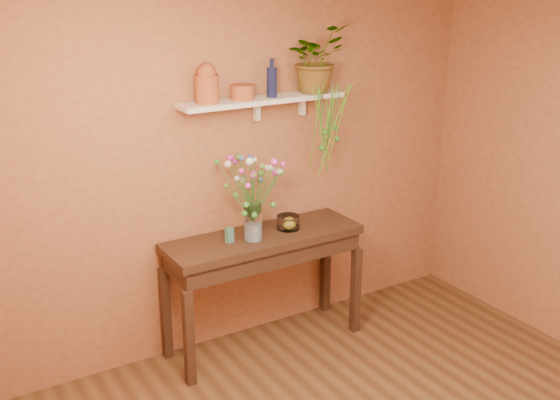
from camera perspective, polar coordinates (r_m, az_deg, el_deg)
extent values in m
cube|color=#A76F47|center=(5.20, -2.58, 2.40)|extent=(4.00, 0.04, 2.70)
cube|color=#A76F47|center=(2.82, -19.29, -13.60)|extent=(0.04, 4.00, 2.70)
cube|color=#3B2619|center=(5.11, -1.40, -3.26)|extent=(1.53, 0.49, 0.07)
cube|color=#3B2619|center=(5.15, -1.39, -4.27)|extent=(1.47, 0.45, 0.13)
cube|color=#3B2619|center=(4.88, -7.69, -11.49)|extent=(0.07, 0.07, 0.73)
cube|color=#3B2619|center=(5.54, 6.39, -7.56)|extent=(0.07, 0.07, 0.73)
cube|color=#3B2619|center=(5.23, -9.61, -9.42)|extent=(0.07, 0.07, 0.73)
cube|color=#3B2619|center=(5.85, 3.85, -6.01)|extent=(0.07, 0.07, 0.73)
cube|color=white|center=(4.98, -1.43, 8.43)|extent=(1.30, 0.24, 0.04)
cube|color=white|center=(5.08, -1.96, 7.57)|extent=(0.04, 0.05, 0.15)
cube|color=white|center=(5.28, 1.85, 8.00)|extent=(0.04, 0.05, 0.15)
cylinder|color=#9F542B|center=(4.76, -6.19, 9.27)|extent=(0.18, 0.18, 0.20)
sphere|color=#9F542B|center=(4.74, -6.23, 10.61)|extent=(0.13, 0.13, 0.13)
cylinder|color=#9F542B|center=(4.91, -3.20, 9.09)|extent=(0.19, 0.19, 0.11)
cylinder|color=#12173E|center=(4.98, -0.70, 9.89)|extent=(0.09, 0.09, 0.22)
cylinder|color=#12173E|center=(4.96, -0.71, 11.49)|extent=(0.04, 0.04, 0.06)
imported|color=#35812C|center=(5.18, 3.01, 11.82)|extent=(0.54, 0.50, 0.50)
cylinder|color=#35812C|center=(5.09, 4.51, 7.05)|extent=(0.04, 0.22, 0.47)
cylinder|color=#4DAB1D|center=(5.18, 4.50, 5.89)|extent=(0.21, 0.08, 0.71)
cylinder|color=#4DAB1D|center=(5.20, 4.18, 7.12)|extent=(0.13, 0.04, 0.50)
cylinder|color=#35812C|center=(5.15, 3.79, 7.32)|extent=(0.17, 0.06, 0.45)
cylinder|color=#4DAB1D|center=(5.21, 4.46, 7.63)|extent=(0.05, 0.06, 0.41)
cylinder|color=#4DAB1D|center=(5.16, 4.89, 7.13)|extent=(0.20, 0.10, 0.48)
cylinder|color=#35812C|center=(5.20, 4.25, 6.90)|extent=(0.04, 0.11, 0.54)
cylinder|color=#4DAB1D|center=(5.04, 2.96, 5.83)|extent=(0.16, 0.34, 0.67)
cylinder|color=#4DAB1D|center=(5.09, 3.96, 6.11)|extent=(0.09, 0.25, 0.63)
cylinder|color=#35812C|center=(5.11, 3.61, 5.77)|extent=(0.25, 0.20, 0.71)
cylinder|color=#4DAB1D|center=(5.17, 5.02, 6.48)|extent=(0.09, 0.14, 0.60)
cylinder|color=#4DAB1D|center=(5.11, 3.48, 6.26)|extent=(0.27, 0.14, 0.62)
cylinder|color=#35812C|center=(5.11, 3.55, 7.98)|extent=(0.05, 0.09, 0.32)
cylinder|color=#4DAB1D|center=(5.19, 4.01, 7.57)|extent=(0.08, 0.03, 0.42)
cylinder|color=#4DAB1D|center=(5.07, 3.37, 7.30)|extent=(0.08, 0.08, 0.42)
sphere|color=#35812C|center=(5.21, 3.50, 4.41)|extent=(0.05, 0.05, 0.05)
sphere|color=#35812C|center=(5.14, 3.84, 5.72)|extent=(0.05, 0.05, 0.05)
sphere|color=#35812C|center=(5.25, 4.68, 6.10)|extent=(0.05, 0.05, 0.05)
sphere|color=#35812C|center=(5.26, 4.83, 5.17)|extent=(0.05, 0.05, 0.05)
cylinder|color=white|center=(4.95, -2.28, -1.88)|extent=(0.13, 0.13, 0.28)
cylinder|color=silver|center=(4.98, -2.27, -2.66)|extent=(0.12, 0.12, 0.13)
cylinder|color=#386B28|center=(4.79, -1.90, 0.52)|extent=(0.03, 0.19, 0.46)
sphere|color=#538D38|center=(4.64, -1.49, 2.86)|extent=(0.04, 0.04, 0.04)
cylinder|color=#386B28|center=(4.83, -1.73, 0.48)|extent=(0.05, 0.14, 0.42)
sphere|color=silver|center=(4.73, -1.15, 2.73)|extent=(0.04, 0.04, 0.04)
cylinder|color=#386B28|center=(4.81, -1.41, 0.71)|extent=(0.08, 0.18, 0.47)
sphere|color=#CD33B4|center=(4.69, -0.49, 3.22)|extent=(0.06, 0.06, 0.06)
cylinder|color=#386B28|center=(4.88, -1.95, 0.01)|extent=(0.05, 0.06, 0.32)
sphere|color=#4254B6|center=(4.82, -1.60, 1.73)|extent=(0.04, 0.04, 0.04)
cylinder|color=#386B28|center=(4.88, -1.04, 0.64)|extent=(0.19, 0.12, 0.42)
sphere|color=#CD33B4|center=(4.82, 0.24, 3.02)|extent=(0.04, 0.04, 0.04)
cylinder|color=#386B28|center=(4.89, -1.18, 0.36)|extent=(0.18, 0.09, 0.37)
sphere|color=silver|center=(4.85, -0.05, 2.43)|extent=(0.05, 0.05, 0.05)
cylinder|color=#386B28|center=(4.90, -1.13, 0.32)|extent=(0.19, 0.09, 0.36)
sphere|color=#538D38|center=(4.85, 0.04, 2.36)|extent=(0.05, 0.05, 0.05)
cylinder|color=#386B28|center=(4.95, -1.31, 0.31)|extent=(0.22, 0.03, 0.32)
sphere|color=#CD33B4|center=(4.96, -0.34, 2.29)|extent=(0.05, 0.05, 0.05)
cylinder|color=#386B28|center=(4.93, -1.99, -0.01)|extent=(0.09, 0.04, 0.28)
sphere|color=#35812C|center=(4.92, -1.69, 1.67)|extent=(0.05, 0.05, 0.05)
cylinder|color=#386B28|center=(4.94, -1.52, 0.52)|extent=(0.18, 0.05, 0.36)
sphere|color=silver|center=(4.95, -0.76, 2.71)|extent=(0.05, 0.05, 0.05)
cylinder|color=#386B28|center=(4.97, -1.95, 0.30)|extent=(0.13, 0.11, 0.31)
sphere|color=#538D38|center=(5.00, -1.62, 2.25)|extent=(0.05, 0.05, 0.05)
cylinder|color=#386B28|center=(4.93, -2.22, 0.86)|extent=(0.07, 0.09, 0.43)
sphere|color=silver|center=(4.92, -2.15, 3.40)|extent=(0.04, 0.04, 0.04)
cylinder|color=#386B28|center=(4.93, -2.29, 0.28)|extent=(0.05, 0.07, 0.33)
sphere|color=#CD33B4|center=(4.91, -2.30, 2.24)|extent=(0.05, 0.05, 0.05)
cylinder|color=#386B28|center=(4.96, -2.39, 0.92)|extent=(0.08, 0.17, 0.42)
sphere|color=#4254B6|center=(4.99, -2.50, 3.49)|extent=(0.05, 0.05, 0.05)
cylinder|color=#386B28|center=(4.94, -3.03, 0.83)|extent=(0.05, 0.18, 0.42)
sphere|color=#CD33B4|center=(4.95, -3.78, 3.34)|extent=(0.05, 0.05, 0.05)
cylinder|color=#386B28|center=(4.95, -2.73, 0.02)|extent=(0.02, 0.14, 0.28)
sphere|color=silver|center=(4.96, -3.17, 1.70)|extent=(0.05, 0.05, 0.05)
cylinder|color=#386B28|center=(4.92, -2.88, 0.97)|extent=(0.04, 0.14, 0.45)
sphere|color=#538D38|center=(4.90, -3.48, 3.64)|extent=(0.05, 0.05, 0.05)
cylinder|color=#386B28|center=(4.93, -3.25, 0.92)|extent=(0.09, 0.19, 0.44)
sphere|color=#CD33B4|center=(4.93, -4.22, 3.52)|extent=(0.05, 0.05, 0.05)
cylinder|color=#386B28|center=(4.90, -3.80, 0.74)|extent=(0.20, 0.17, 0.43)
sphere|color=#35812C|center=(4.86, -5.34, 3.20)|extent=(0.04, 0.04, 0.04)
cylinder|color=#386B28|center=(4.87, -3.34, 0.65)|extent=(0.16, 0.09, 0.43)
sphere|color=silver|center=(4.81, -4.43, 3.03)|extent=(0.05, 0.05, 0.05)
cylinder|color=#386B28|center=(4.88, -3.41, -0.27)|extent=(0.19, 0.06, 0.28)
sphere|color=#538D38|center=(4.82, -4.57, 1.17)|extent=(0.04, 0.04, 0.04)
cylinder|color=#386B28|center=(4.88, -2.96, 0.06)|extent=(0.12, 0.03, 0.33)
sphere|color=silver|center=(4.81, -3.65, 1.83)|extent=(0.04, 0.04, 0.04)
cylinder|color=#386B28|center=(4.85, -2.76, 0.35)|extent=(0.11, 0.03, 0.39)
sphere|color=#CD33B4|center=(4.76, -3.26, 2.46)|extent=(0.04, 0.04, 0.04)
cylinder|color=#386B28|center=(4.82, -2.76, 0.86)|extent=(0.12, 0.05, 0.49)
sphere|color=#4254B6|center=(4.71, -3.26, 3.52)|extent=(0.04, 0.04, 0.04)
cylinder|color=#386B28|center=(4.80, -2.50, -0.28)|extent=(0.12, 0.16, 0.33)
sphere|color=#CD33B4|center=(4.66, -2.73, 1.20)|extent=(0.04, 0.04, 0.04)
cylinder|color=#386B28|center=(4.80, -2.43, 0.72)|extent=(0.09, 0.13, 0.48)
sphere|color=silver|center=(4.66, -2.59, 3.25)|extent=(0.06, 0.06, 0.06)
cylinder|color=#386B28|center=(4.82, -2.22, 0.18)|extent=(0.06, 0.13, 0.38)
sphere|color=#538D38|center=(4.70, -2.15, 2.12)|extent=(0.03, 0.03, 0.03)
cylinder|color=#386B28|center=(4.83, -2.25, 0.16)|extent=(0.05, 0.12, 0.38)
sphere|color=#CD33B4|center=(4.71, -2.21, 2.09)|extent=(0.05, 0.05, 0.05)
sphere|color=#35812C|center=(5.00, -2.65, 0.23)|extent=(0.05, 0.05, 0.05)
sphere|color=#35812C|center=(4.90, -3.74, 0.39)|extent=(0.05, 0.05, 0.05)
sphere|color=#35812C|center=(4.79, -2.87, -0.42)|extent=(0.05, 0.05, 0.05)
sphere|color=#35812C|center=(4.94, -0.58, -0.40)|extent=(0.05, 0.05, 0.05)
sphere|color=#35812C|center=(4.85, -2.17, -1.28)|extent=(0.05, 0.05, 0.05)
sphere|color=#35812C|center=(4.83, -3.03, -1.14)|extent=(0.05, 0.05, 0.05)
cylinder|color=white|center=(5.19, 0.70, -1.88)|extent=(0.18, 0.18, 0.11)
cylinder|color=white|center=(5.21, 0.70, -2.36)|extent=(0.17, 0.17, 0.01)
sphere|color=yellow|center=(5.18, 0.77, -2.05)|extent=(0.07, 0.07, 0.07)
cube|color=#35637E|center=(4.95, -4.29, -2.98)|extent=(0.06, 0.05, 0.11)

